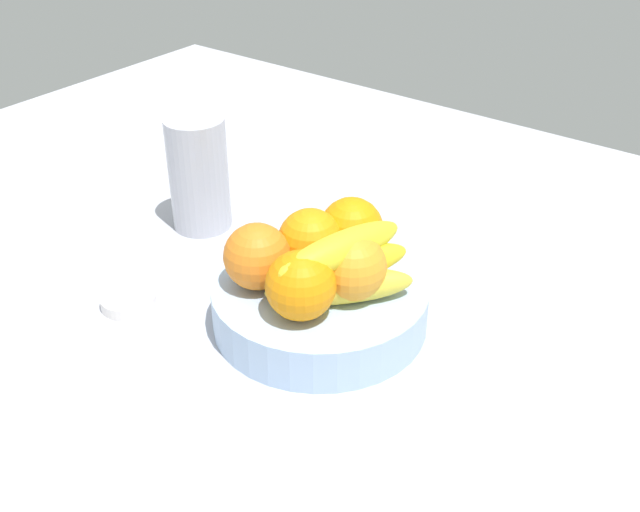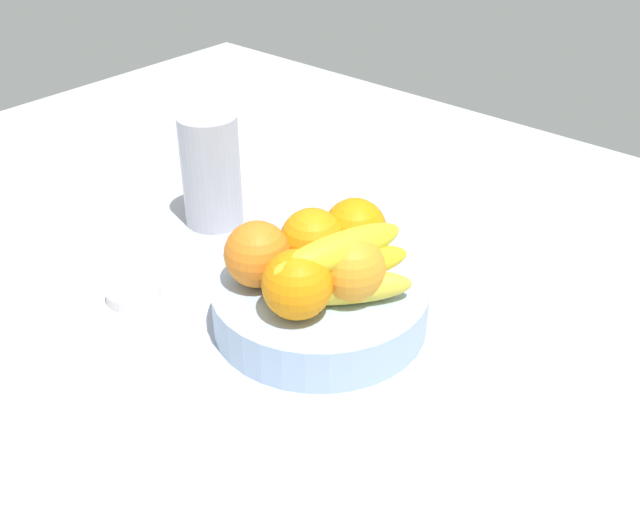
{
  "view_description": "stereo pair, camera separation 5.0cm",
  "coord_description": "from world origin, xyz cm",
  "px_view_note": "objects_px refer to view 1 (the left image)",
  "views": [
    {
      "loc": [
        48.22,
        -62.07,
        56.53
      ],
      "look_at": [
        3.03,
        -2.12,
        9.51
      ],
      "focal_mm": 43.29,
      "sensor_mm": 36.0,
      "label": 1
    },
    {
      "loc": [
        52.12,
        -58.92,
        56.53
      ],
      "look_at": [
        3.03,
        -2.12,
        9.51
      ],
      "focal_mm": 43.29,
      "sensor_mm": 36.0,
      "label": 2
    }
  ],
  "objects_px": {
    "fruit_bowl": "(320,304)",
    "orange_front_left": "(307,240)",
    "orange_center": "(301,285)",
    "orange_back_right": "(351,229)",
    "banana_bunch": "(340,268)",
    "thermos_tumbler": "(199,174)",
    "orange_back_left": "(352,267)",
    "jar_lid": "(128,300)",
    "orange_front_right": "(257,256)"
  },
  "relations": [
    {
      "from": "fruit_bowl",
      "to": "orange_front_left",
      "type": "xyz_separation_m",
      "value": [
        -0.04,
        0.02,
        0.07
      ]
    },
    {
      "from": "orange_center",
      "to": "orange_back_right",
      "type": "height_order",
      "value": "same"
    },
    {
      "from": "orange_center",
      "to": "banana_bunch",
      "type": "xyz_separation_m",
      "value": [
        0.02,
        0.05,
        0.0
      ]
    },
    {
      "from": "orange_front_left",
      "to": "orange_center",
      "type": "relative_size",
      "value": 1.0
    },
    {
      "from": "orange_front_left",
      "to": "thermos_tumbler",
      "type": "relative_size",
      "value": 0.47
    },
    {
      "from": "banana_bunch",
      "to": "thermos_tumbler",
      "type": "relative_size",
      "value": 1.05
    },
    {
      "from": "orange_back_left",
      "to": "orange_back_right",
      "type": "height_order",
      "value": "same"
    },
    {
      "from": "banana_bunch",
      "to": "thermos_tumbler",
      "type": "height_order",
      "value": "thermos_tumbler"
    },
    {
      "from": "fruit_bowl",
      "to": "orange_center",
      "type": "distance_m",
      "value": 0.09
    },
    {
      "from": "orange_back_left",
      "to": "thermos_tumbler",
      "type": "bearing_deg",
      "value": 165.65
    },
    {
      "from": "fruit_bowl",
      "to": "orange_back_left",
      "type": "xyz_separation_m",
      "value": [
        0.04,
        0.0,
        0.07
      ]
    },
    {
      "from": "orange_front_left",
      "to": "thermos_tumbler",
      "type": "xyz_separation_m",
      "value": [
        -0.25,
        0.07,
        -0.01
      ]
    },
    {
      "from": "thermos_tumbler",
      "to": "jar_lid",
      "type": "bearing_deg",
      "value": -70.95
    },
    {
      "from": "orange_back_right",
      "to": "banana_bunch",
      "type": "relative_size",
      "value": 0.45
    },
    {
      "from": "orange_front_right",
      "to": "banana_bunch",
      "type": "xyz_separation_m",
      "value": [
        0.09,
        0.03,
        0.0
      ]
    },
    {
      "from": "orange_front_left",
      "to": "banana_bunch",
      "type": "height_order",
      "value": "banana_bunch"
    },
    {
      "from": "jar_lid",
      "to": "orange_front_right",
      "type": "bearing_deg",
      "value": 25.29
    },
    {
      "from": "orange_front_left",
      "to": "jar_lid",
      "type": "height_order",
      "value": "orange_front_left"
    },
    {
      "from": "orange_center",
      "to": "orange_back_left",
      "type": "distance_m",
      "value": 0.07
    },
    {
      "from": "orange_front_right",
      "to": "orange_back_right",
      "type": "relative_size",
      "value": 1.0
    },
    {
      "from": "fruit_bowl",
      "to": "orange_back_right",
      "type": "xyz_separation_m",
      "value": [
        -0.01,
        0.07,
        0.07
      ]
    },
    {
      "from": "thermos_tumbler",
      "to": "orange_front_right",
      "type": "bearing_deg",
      "value": -30.25
    },
    {
      "from": "orange_front_right",
      "to": "jar_lid",
      "type": "distance_m",
      "value": 0.19
    },
    {
      "from": "orange_front_right",
      "to": "orange_back_right",
      "type": "distance_m",
      "value": 0.13
    },
    {
      "from": "fruit_bowl",
      "to": "orange_front_right",
      "type": "bearing_deg",
      "value": -143.09
    },
    {
      "from": "orange_front_right",
      "to": "orange_back_right",
      "type": "bearing_deg",
      "value": 66.79
    },
    {
      "from": "orange_front_right",
      "to": "thermos_tumbler",
      "type": "distance_m",
      "value": 0.26
    },
    {
      "from": "fruit_bowl",
      "to": "orange_back_right",
      "type": "height_order",
      "value": "orange_back_right"
    },
    {
      "from": "orange_front_left",
      "to": "orange_back_right",
      "type": "height_order",
      "value": "same"
    },
    {
      "from": "fruit_bowl",
      "to": "orange_front_left",
      "type": "relative_size",
      "value": 3.28
    },
    {
      "from": "orange_back_left",
      "to": "fruit_bowl",
      "type": "bearing_deg",
      "value": -174.22
    },
    {
      "from": "fruit_bowl",
      "to": "thermos_tumbler",
      "type": "xyz_separation_m",
      "value": [
        -0.28,
        0.09,
        0.06
      ]
    },
    {
      "from": "orange_center",
      "to": "orange_back_right",
      "type": "bearing_deg",
      "value": 101.19
    },
    {
      "from": "banana_bunch",
      "to": "jar_lid",
      "type": "xyz_separation_m",
      "value": [
        -0.25,
        -0.11,
        -0.09
      ]
    },
    {
      "from": "orange_front_left",
      "to": "banana_bunch",
      "type": "xyz_separation_m",
      "value": [
        0.07,
        -0.03,
        0.0
      ]
    },
    {
      "from": "fruit_bowl",
      "to": "orange_front_left",
      "type": "distance_m",
      "value": 0.08
    },
    {
      "from": "orange_back_right",
      "to": "thermos_tumbler",
      "type": "xyz_separation_m",
      "value": [
        -0.27,
        0.01,
        -0.01
      ]
    },
    {
      "from": "orange_center",
      "to": "orange_front_right",
      "type": "bearing_deg",
      "value": 167.95
    },
    {
      "from": "fruit_bowl",
      "to": "orange_back_left",
      "type": "distance_m",
      "value": 0.08
    },
    {
      "from": "fruit_bowl",
      "to": "orange_back_left",
      "type": "bearing_deg",
      "value": 5.78
    },
    {
      "from": "fruit_bowl",
      "to": "orange_back_left",
      "type": "relative_size",
      "value": 3.28
    },
    {
      "from": "orange_front_right",
      "to": "orange_back_left",
      "type": "distance_m",
      "value": 0.11
    },
    {
      "from": "orange_back_left",
      "to": "banana_bunch",
      "type": "height_order",
      "value": "banana_bunch"
    },
    {
      "from": "orange_center",
      "to": "orange_back_left",
      "type": "height_order",
      "value": "same"
    },
    {
      "from": "orange_center",
      "to": "jar_lid",
      "type": "height_order",
      "value": "orange_center"
    },
    {
      "from": "fruit_bowl",
      "to": "jar_lid",
      "type": "relative_size",
      "value": 3.75
    },
    {
      "from": "fruit_bowl",
      "to": "orange_front_right",
      "type": "relative_size",
      "value": 3.28
    },
    {
      "from": "orange_back_right",
      "to": "jar_lid",
      "type": "bearing_deg",
      "value": -137.08
    },
    {
      "from": "banana_bunch",
      "to": "orange_front_left",
      "type": "bearing_deg",
      "value": 156.81
    },
    {
      "from": "orange_back_right",
      "to": "jar_lid",
      "type": "height_order",
      "value": "orange_back_right"
    }
  ]
}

